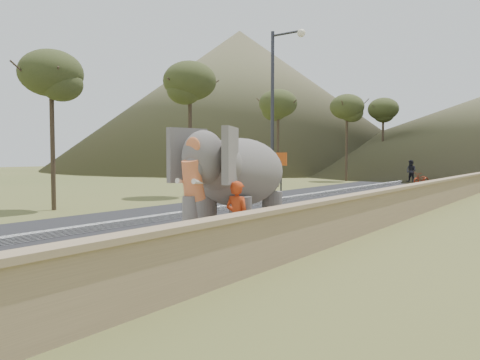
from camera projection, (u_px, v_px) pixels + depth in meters
name	position (u px, v px, depth m)	size (l,w,h in m)	color
ground	(128.00, 278.00, 8.73)	(160.00, 160.00, 0.00)	olive
road	(235.00, 209.00, 19.73)	(7.00, 120.00, 0.03)	black
median	(235.00, 207.00, 19.72)	(0.35, 120.00, 0.22)	black
walkway	(347.00, 217.00, 16.76)	(3.00, 120.00, 0.15)	#9E9687
parapet	(393.00, 207.00, 15.76)	(0.30, 120.00, 1.10)	tan
lamppost	(278.00, 99.00, 21.60)	(1.76, 0.36, 8.00)	#333238
signboard	(281.00, 169.00, 21.64)	(0.60, 0.08, 2.40)	#2D2D33
hill_left	(240.00, 100.00, 74.85)	(60.00, 60.00, 22.00)	brown
elephant_and_man	(240.00, 188.00, 11.48)	(2.40, 3.93, 2.70)	slate
motorcyclist	(417.00, 176.00, 34.75)	(1.82, 1.94, 1.91)	maroon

